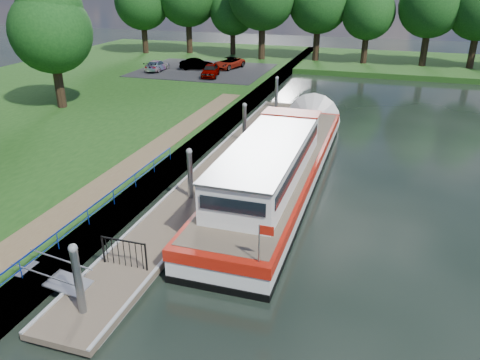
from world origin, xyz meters
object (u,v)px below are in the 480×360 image
(car_a, at_px, (210,70))
(car_d, at_px, (229,63))
(pontoon, at_px, (222,168))
(car_b, at_px, (196,64))
(barge, at_px, (281,163))
(car_c, at_px, (157,65))

(car_a, height_order, car_d, car_a)
(pontoon, bearing_deg, car_a, 112.34)
(car_a, xyz_separation_m, car_b, (-2.88, 3.23, -0.05))
(pontoon, distance_m, barge, 3.73)
(pontoon, relative_size, car_b, 8.24)
(pontoon, height_order, car_d, car_d)
(car_a, distance_m, car_d, 4.96)
(barge, xyz_separation_m, car_c, (-19.28, 23.43, 0.31))
(pontoon, distance_m, car_b, 27.56)
(barge, height_order, car_a, barge)
(car_b, bearing_deg, car_a, -148.80)
(car_a, height_order, car_c, car_a)
(barge, height_order, car_c, barge)
(barge, relative_size, car_a, 5.51)
(pontoon, relative_size, barge, 1.42)
(car_a, xyz_separation_m, car_c, (-6.78, 1.40, -0.09))
(car_b, distance_m, car_d, 3.60)
(car_a, relative_size, car_d, 0.90)
(barge, distance_m, car_d, 29.61)
(barge, xyz_separation_m, car_d, (-12.21, 26.98, 0.34))
(car_a, height_order, car_b, car_a)
(car_b, xyz_separation_m, car_c, (-3.91, -1.83, -0.03))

